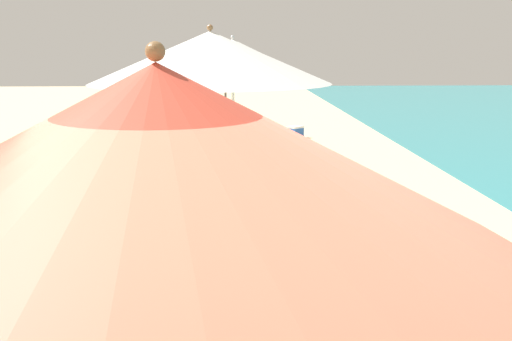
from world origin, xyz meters
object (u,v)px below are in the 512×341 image
Objects in this scene: lounger_third_inland at (286,201)px; umbrella_farthest at (225,53)px; umbrella_nearest at (158,158)px; umbrella_third at (233,58)px; lounger_second_shoreside at (259,243)px; cooler_box at (295,132)px; lounger_third_shoreside at (284,172)px; lounger_farthest_shoreside at (245,141)px; umbrella_second at (210,58)px; beach_ball at (272,137)px.

lounger_third_inland is 5.59m from umbrella_farthest.
umbrella_third reaches higher than umbrella_nearest.
umbrella_farthest is (-0.45, 7.32, 2.17)m from lounger_second_shoreside.
umbrella_third is at bearing 141.71° from lounger_third_inland.
umbrella_third is 5.22× the size of cooler_box.
lounger_third_shoreside is 0.52× the size of umbrella_farthest.
umbrella_third is at bearing -91.74° from lounger_farthest_shoreside.
umbrella_second is 2.19× the size of lounger_farthest_shoreside.
cooler_box is (0.72, 0.92, 0.01)m from beach_ball.
umbrella_third is (0.27, 8.74, 0.11)m from umbrella_nearest.
umbrella_nearest is 1.85× the size of lounger_third_shoreside.
umbrella_second is at bearing -91.50° from lounger_farthest_shoreside.
lounger_third_shoreside is (0.95, 0.98, -2.13)m from umbrella_third.
umbrella_farthest reaches higher than lounger_third_inland.
lounger_farthest_shoreside is at bearing 86.52° from umbrella_third.
umbrella_second reaches higher than cooler_box.
lounger_third_shoreside is at bearing 46.04° from umbrella_third.
umbrella_farthest is 8.97× the size of beach_ball.
lounger_farthest_shoreside is 2.42× the size of cooler_box.
lounger_third_inland is 8.82m from cooler_box.
lounger_second_shoreside is 1.17× the size of lounger_third_inland.
lounger_second_shoreside is at bearing -98.02° from cooler_box.
lounger_third_inland is 7.84m from beach_ball.
beach_ball is 0.58× the size of cooler_box.
umbrella_nearest is 15.85m from beach_ball.
umbrella_third is 8.98× the size of beach_ball.
lounger_farthest_shoreside is 4.16× the size of beach_ball.
umbrella_nearest reaches higher than beach_ball.
umbrella_second is 2.20× the size of lounger_third_inland.
beach_ball is (0.18, 5.91, -0.19)m from lounger_third_shoreside.
umbrella_nearest is 4.23m from umbrella_second.
umbrella_second is at bearing -90.55° from umbrella_farthest.
lounger_third_shoreside is (1.18, 5.50, -2.23)m from umbrella_second.
umbrella_nearest reaches higher than lounger_second_shoreside.
cooler_box is at bearing 82.70° from umbrella_nearest.
umbrella_third is 8.36m from cooler_box.
beach_ball is (1.40, 15.63, -2.21)m from umbrella_nearest.
umbrella_second is at bearing -95.43° from lounger_third_inland.
lounger_third_shoreside is at bearing 82.86° from umbrella_nearest.
umbrella_farthest reaches higher than lounger_farthest_shoreside.
lounger_third_shoreside is (1.22, 9.72, -2.03)m from umbrella_nearest.
cooler_box is at bearing 52.01° from beach_ball.
lounger_farthest_shoreside is (0.48, 1.24, -2.20)m from umbrella_farthest.
lounger_third_inland reaches higher than cooler_box.
lounger_third_inland is at bearing -92.30° from beach_ball.
umbrella_nearest is at bearing -90.48° from umbrella_second.
umbrella_farthest reaches higher than umbrella_nearest.
lounger_third_inland is 4.14× the size of beach_ball.
umbrella_nearest is 16.84m from cooler_box.
lounger_third_shoreside is 4.40m from lounger_farthest_shoreside.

